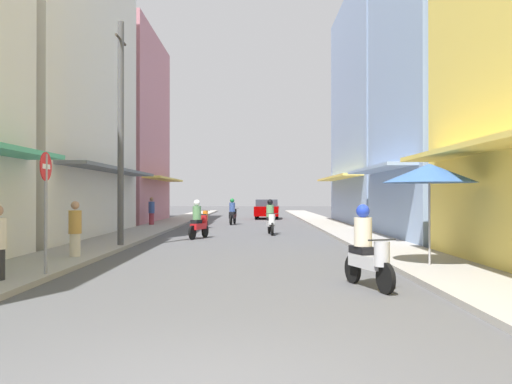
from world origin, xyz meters
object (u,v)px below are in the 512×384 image
Objects in this scene: motorbike_white at (269,219)px; motorbike_orange at (202,219)px; motorbike_black at (231,213)px; motorbike_silver at (366,251)px; motorbike_red at (197,221)px; parked_car at (265,209)px; vendor_umbrella at (428,173)px; utility_pole at (119,133)px; street_sign_no_entry at (44,197)px; pedestrian_foreground at (150,212)px; pedestrian_crossing at (73,231)px.

motorbike_white is 5.73m from motorbike_orange.
motorbike_silver is (3.51, -22.13, 0.00)m from motorbike_black.
motorbike_orange is 6.86m from motorbike_red.
parked_car is at bearing 74.46° from motorbike_black.
vendor_umbrella reaches higher than motorbike_orange.
utility_pole is 6.89m from street_sign_no_entry.
street_sign_no_entry is (-6.47, 1.00, 1.01)m from motorbike_silver.
parked_car is 27.91m from vendor_umbrella.
vendor_umbrella is at bearing -74.44° from motorbike_black.
motorbike_red is (-0.93, -10.50, 0.00)m from motorbike_black.
motorbike_white is at bearing 37.39° from motorbike_red.
street_sign_no_entry is (-1.56, -17.48, 1.21)m from motorbike_orange.
street_sign_no_entry reaches higher than motorbike_red.
motorbike_red is at bearing 62.34° from utility_pole.
motorbike_black is 0.72× the size of vendor_umbrella.
pedestrian_foreground is 0.66× the size of vendor_umbrella.
motorbike_orange is 0.24× the size of utility_pole.
pedestrian_crossing is at bearing -98.08° from motorbike_orange.
pedestrian_foreground reaches higher than motorbike_white.
pedestrian_foreground is (-3.52, 8.29, 0.12)m from motorbike_red.
pedestrian_foreground reaches higher than motorbike_orange.
motorbike_white is 1.13× the size of pedestrian_crossing.
motorbike_orange is 1.09× the size of pedestrian_foreground.
pedestrian_foreground is at bearing 137.23° from motorbike_white.
utility_pole reaches higher than vendor_umbrella.
pedestrian_crossing is (-2.03, -14.27, 0.29)m from motorbike_orange.
motorbike_white is 8.85m from pedestrian_foreground.
motorbike_red is at bearing -95.04° from motorbike_black.
motorbike_red is at bearing 110.85° from motorbike_silver.
utility_pole is at bearing -83.62° from pedestrian_foreground.
street_sign_no_entry is at bearing -97.98° from motorbike_black.
utility_pole is 2.83× the size of street_sign_no_entry.
pedestrian_foreground is at bearing 154.63° from motorbike_orange.
motorbike_red is 0.66× the size of street_sign_no_entry.
motorbike_orange is 0.68× the size of street_sign_no_entry.
street_sign_no_entry is (-5.19, -29.15, 0.98)m from parked_car.
motorbike_silver is 8.12m from pedestrian_crossing.
vendor_umbrella is (9.92, -17.45, 1.44)m from pedestrian_foreground.
utility_pole reaches higher than parked_car.
motorbike_white is 8.73m from utility_pole.
motorbike_black is 1.03× the size of motorbike_silver.
motorbike_red is at bearing 79.15° from street_sign_no_entry.
motorbike_silver is at bearing -48.99° from utility_pole.
motorbike_red and motorbike_silver have the same top height.
motorbike_white is 3.75m from motorbike_red.
motorbike_orange is at bearing -107.31° from parked_car.
street_sign_no_entry is (-2.96, -21.14, 1.01)m from motorbike_black.
street_sign_no_entry is at bearing -100.10° from parked_car.
street_sign_no_entry is at bearing -85.52° from pedestrian_foreground.
pedestrian_crossing is (-3.43, -17.93, 0.09)m from motorbike_black.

